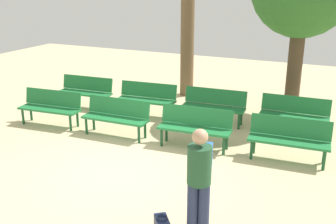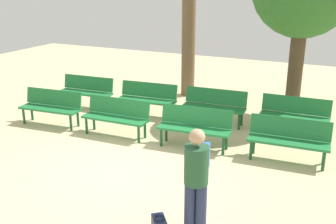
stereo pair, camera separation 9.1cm
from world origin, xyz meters
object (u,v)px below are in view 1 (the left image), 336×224
Objects in this scene: bench_r0_c3 at (289,137)px; bench_r1_c3 at (294,113)px; bench_r0_c2 at (195,125)px; bench_r1_c2 at (214,104)px; bench_r1_c0 at (86,90)px; bench_r0_c0 at (51,106)px; visitor_with_backpack at (199,176)px; bench_r1_c1 at (147,97)px; tree_1 at (187,48)px; bench_r0_c1 at (116,115)px.

bench_r0_c3 and bench_r1_c3 have the same top height.
bench_r0_c2 is 1.00× the size of bench_r1_c2.
bench_r1_c0 is 1.00× the size of bench_r1_c2.
visitor_with_backpack is at bearing -34.04° from bench_r0_c0.
bench_r0_c2 and bench_r1_c2 have the same top height.
bench_r0_c0 and bench_r1_c0 have the same top height.
bench_r1_c1 is at bearing -1.06° from bench_r1_c0.
bench_r1_c2 is at bearing -177.79° from bench_r1_c3.
bench_r0_c0 is at bearing 178.28° from bench_r0_c2.
bench_r1_c1 is 5.47m from visitor_with_backpack.
bench_r0_c2 is 4.28m from tree_1.
visitor_with_backpack is (5.08, -4.38, 0.43)m from bench_r1_c0.
tree_1 is at bearing 109.85° from bench_r0_c2.
bench_r0_c1 and bench_r1_c0 have the same top height.
bench_r0_c0 is at bearing -142.94° from bench_r1_c1.
tree_1 is 1.82× the size of visitor_with_backpack.
bench_r0_c3 is 5.29m from tree_1.
tree_1 reaches higher than bench_r0_c2.
bench_r1_c3 is 0.54× the size of tree_1.
bench_r0_c1 is at bearing -93.96° from bench_r1_c1.
bench_r0_c2 is (1.93, 0.13, 0.00)m from bench_r0_c1.
bench_r0_c0 is 5.74m from visitor_with_backpack.
bench_r1_c0 is 0.54× the size of tree_1.
bench_r0_c0 and bench_r0_c2 have the same top height.
bench_r1_c2 is (3.79, 0.23, 0.00)m from bench_r1_c0.
bench_r0_c2 is 0.54× the size of tree_1.
bench_r1_c2 is at bearing -53.05° from tree_1.
bench_r1_c0 is 0.99× the size of visitor_with_backpack.
bench_r1_c2 is (3.71, 1.83, 0.00)m from bench_r0_c0.
bench_r0_c2 and bench_r1_c3 have the same top height.
visitor_with_backpack is (-0.79, -3.12, 0.43)m from bench_r0_c3.
visitor_with_backpack is (5.00, -2.78, 0.43)m from bench_r0_c0.
tree_1 is (2.17, 2.39, 1.00)m from bench_r1_c0.
bench_r0_c1 is 0.54× the size of tree_1.
bench_r0_c2 is (3.82, 0.20, 0.00)m from bench_r0_c0.
bench_r0_c1 is 0.99× the size of bench_r1_c1.
bench_r1_c3 is at bearing 0.63° from bench_r1_c2.
bench_r0_c0 is 2.51m from bench_r1_c1.
bench_r1_c0 and bench_r1_c2 have the same top height.
bench_r0_c1 is at bearing -2.99° from bench_r0_c0.
bench_r1_c2 is 0.54× the size of tree_1.
bench_r1_c3 is at bearing -0.70° from bench_r1_c1.
bench_r0_c3 is 1.00× the size of bench_r1_c2.
bench_r0_c0 is 6.01m from bench_r1_c3.
bench_r1_c0 is at bearing 155.62° from bench_r0_c2.
bench_r1_c1 is at bearing 157.66° from bench_r0_c3.
bench_r0_c1 is 0.99× the size of bench_r1_c2.
bench_r0_c2 is 1.98m from bench_r0_c3.
tree_1 reaches higher than bench_r1_c1.
bench_r0_c0 is at bearing -157.22° from bench_r1_c2.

